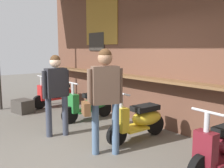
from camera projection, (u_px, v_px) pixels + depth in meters
name	position (u px, v px, depth m)	size (l,w,h in m)	color
ground_plane	(94.00, 153.00, 4.13)	(27.77, 27.77, 0.00)	#605B54
market_stall_facade	(167.00, 29.00, 4.98)	(9.92, 2.63, 3.88)	brown
scooter_red	(57.00, 93.00, 7.46)	(0.47, 1.40, 0.97)	red
scooter_green	(91.00, 104.00, 6.04)	(0.46, 1.40, 0.97)	#237533
scooter_yellow	(141.00, 119.00, 4.72)	(0.46, 1.40, 0.97)	gold
shopper_browsing	(104.00, 91.00, 3.92)	(0.41, 0.68, 1.74)	slate
shopper_passing	(56.00, 87.00, 4.80)	(0.24, 0.56, 1.62)	#383D4C
merchandise_crate	(23.00, 106.00, 6.70)	(0.52, 0.41, 0.36)	#3D3833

